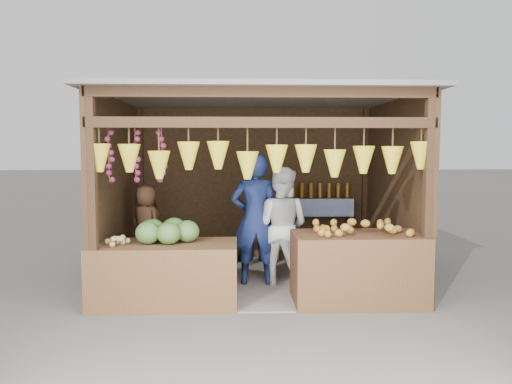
% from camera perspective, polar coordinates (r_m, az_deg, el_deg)
% --- Properties ---
extents(ground, '(80.00, 80.00, 0.00)m').
position_cam_1_polar(ground, '(7.38, 0.14, -9.99)').
color(ground, '#514F49').
rests_on(ground, ground).
extents(stall_structure, '(4.30, 3.30, 2.66)m').
position_cam_1_polar(stall_structure, '(7.10, -0.12, 3.03)').
color(stall_structure, slate).
rests_on(stall_structure, ground).
extents(back_shelf, '(1.25, 0.32, 1.32)m').
position_cam_1_polar(back_shelf, '(8.58, 6.82, -2.00)').
color(back_shelf, '#382314').
rests_on(back_shelf, ground).
extents(counter_left, '(1.76, 0.85, 0.75)m').
position_cam_1_polar(counter_left, '(6.29, -10.34, -9.16)').
color(counter_left, '#53341B').
rests_on(counter_left, ground).
extents(counter_right, '(1.59, 0.85, 0.86)m').
position_cam_1_polar(counter_right, '(6.37, 11.53, -8.52)').
color(counter_right, '#502F1A').
rests_on(counter_right, ground).
extents(stool, '(0.28, 0.28, 0.26)m').
position_cam_1_polar(stool, '(7.55, -12.41, -8.74)').
color(stool, black).
rests_on(stool, ground).
extents(man_standing, '(0.68, 0.45, 1.85)m').
position_cam_1_polar(man_standing, '(6.94, -0.10, -3.15)').
color(man_standing, '#131E47').
rests_on(man_standing, ground).
extents(woman_standing, '(0.99, 0.90, 1.65)m').
position_cam_1_polar(woman_standing, '(6.99, 2.90, -3.92)').
color(woman_standing, silver).
rests_on(woman_standing, ground).
extents(vendor_seated, '(0.65, 0.61, 1.12)m').
position_cam_1_polar(vendor_seated, '(7.42, -12.50, -3.55)').
color(vendor_seated, '#553522').
rests_on(vendor_seated, stool).
extents(melon_pile, '(1.00, 0.50, 0.32)m').
position_cam_1_polar(melon_pile, '(6.23, -10.35, -4.26)').
color(melon_pile, '#144D15').
rests_on(melon_pile, counter_left).
extents(tanfruit_pile, '(0.34, 0.40, 0.13)m').
position_cam_1_polar(tanfruit_pile, '(6.23, -15.67, -5.25)').
color(tanfruit_pile, '#A1884A').
rests_on(tanfruit_pile, counter_left).
extents(mango_pile, '(1.40, 0.64, 0.22)m').
position_cam_1_polar(mango_pile, '(6.21, 11.80, -3.77)').
color(mango_pile, '#CA4F1B').
rests_on(mango_pile, counter_right).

